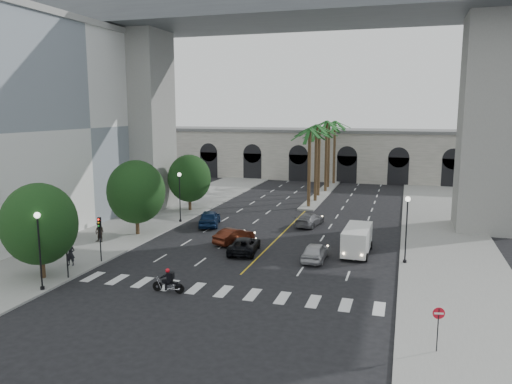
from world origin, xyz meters
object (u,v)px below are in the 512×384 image
object	(u,v)px
car_e	(209,218)
cargo_van	(357,239)
lamp_post_left_far	(180,193)
car_b	(234,236)
car_d	(309,220)
motorcycle_rider	(169,282)
lamp_post_left_near	(39,244)
pedestrian_a	(71,254)
lamp_post_right	(407,224)
car_c	(244,245)
pedestrian_b	(100,232)
car_a	(315,252)
do_not_enter_sign	(438,320)
traffic_signal_far	(100,232)
traffic_signal_near	(66,245)

from	to	relation	value
car_e	cargo_van	distance (m)	16.59
lamp_post_left_far	cargo_van	world-z (taller)	lamp_post_left_far
car_b	car_d	distance (m)	10.06
motorcycle_rider	cargo_van	xyz separation A→B (m)	(10.90, 12.41, 0.53)
lamp_post_left_near	pedestrian_a	xyz separation A→B (m)	(-1.50, 4.96, -2.17)
motorcycle_rider	lamp_post_right	bearing A→B (deg)	36.25
lamp_post_left_near	car_c	world-z (taller)	lamp_post_left_near
car_b	pedestrian_a	xyz separation A→B (m)	(-9.61, -10.01, 0.36)
motorcycle_rider	car_c	world-z (taller)	motorcycle_rider
cargo_van	car_c	bearing A→B (deg)	-164.71
lamp_post_left_near	cargo_van	size ratio (longest dim) A/B	1.00
lamp_post_right	pedestrian_b	bearing A→B (deg)	-176.51
car_a	car_d	bearing A→B (deg)	-75.76
car_b	pedestrian_b	bearing A→B (deg)	39.25
lamp_post_left_near	pedestrian_a	size ratio (longest dim) A/B	2.96
lamp_post_left_far	motorcycle_rider	world-z (taller)	lamp_post_left_far
pedestrian_a	do_not_enter_sign	distance (m)	26.70
lamp_post_left_near	lamp_post_left_far	xyz separation A→B (m)	(0.00, 21.00, 0.00)
traffic_signal_far	car_b	xyz separation A→B (m)	(8.01, 8.47, -1.82)
lamp_post_right	pedestrian_a	bearing A→B (deg)	-161.70
lamp_post_right	cargo_van	distance (m)	4.64
lamp_post_left_near	do_not_enter_sign	world-z (taller)	lamp_post_left_near
traffic_signal_far	car_d	size ratio (longest dim) A/B	0.79
traffic_signal_far	car_a	distance (m)	16.90
car_a	lamp_post_left_near	bearing A→B (deg)	38.27
traffic_signal_near	motorcycle_rider	bearing A→B (deg)	-1.43
car_c	car_e	xyz separation A→B (m)	(-6.44, 8.14, 0.17)
traffic_signal_near	cargo_van	bearing A→B (deg)	32.92
cargo_van	car_b	bearing A→B (deg)	-179.91
lamp_post_right	traffic_signal_near	size ratio (longest dim) A/B	1.47
motorcycle_rider	car_a	size ratio (longest dim) A/B	0.54
lamp_post_left_far	motorcycle_rider	xyz separation A→B (m)	(8.06, -18.70, -2.49)
motorcycle_rider	car_a	bearing A→B (deg)	51.21
lamp_post_left_far	car_a	distance (m)	18.48
car_a	cargo_van	bearing A→B (deg)	-137.01
motorcycle_rider	do_not_enter_sign	distance (m)	16.80
lamp_post_left_near	lamp_post_right	distance (m)	26.25
car_d	pedestrian_b	bearing A→B (deg)	46.20
car_a	do_not_enter_sign	world-z (taller)	do_not_enter_sign
car_c	cargo_van	size ratio (longest dim) A/B	0.88
motorcycle_rider	car_c	size ratio (longest dim) A/B	0.48
car_b	car_e	distance (m)	7.32
traffic_signal_near	car_c	size ratio (longest dim) A/B	0.77
car_a	car_c	world-z (taller)	car_a
car_c	car_d	bearing A→B (deg)	-114.16
pedestrian_a	car_c	bearing A→B (deg)	17.25
lamp_post_left_far	cargo_van	distance (m)	20.07
car_b	motorcycle_rider	bearing A→B (deg)	111.72
lamp_post_left_near	cargo_van	bearing A→B (deg)	37.81
car_a	car_d	world-z (taller)	car_a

